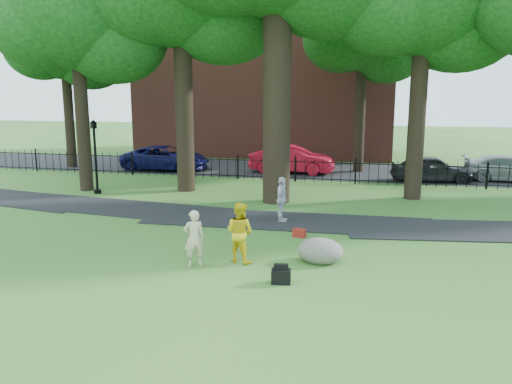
% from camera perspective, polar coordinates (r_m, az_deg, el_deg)
% --- Properties ---
extents(ground, '(120.00, 120.00, 0.00)m').
position_cam_1_polar(ground, '(13.97, -3.24, -7.06)').
color(ground, '#295A1F').
rests_on(ground, ground).
extents(footpath, '(36.07, 3.85, 0.03)m').
position_cam_1_polar(footpath, '(17.40, 3.59, -3.39)').
color(footpath, black).
rests_on(footpath, ground).
extents(street, '(80.00, 7.00, 0.02)m').
position_cam_1_polar(street, '(29.29, 5.69, 2.53)').
color(street, black).
rests_on(street, ground).
extents(iron_fence, '(44.00, 0.04, 1.20)m').
position_cam_1_polar(iron_fence, '(25.29, 4.49, 2.56)').
color(iron_fence, black).
rests_on(iron_fence, ground).
extents(brick_building, '(18.00, 8.00, 12.00)m').
position_cam_1_polar(brick_building, '(37.57, 1.33, 13.64)').
color(brick_building, brown).
rests_on(brick_building, ground).
extents(woman, '(0.64, 0.58, 1.47)m').
position_cam_1_polar(woman, '(12.91, -7.10, -5.25)').
color(woman, beige).
rests_on(woman, ground).
extents(man, '(0.93, 0.82, 1.61)m').
position_cam_1_polar(man, '(13.09, -1.87, -4.62)').
color(man, yellow).
rests_on(man, ground).
extents(pedestrian, '(0.40, 0.93, 1.58)m').
position_cam_1_polar(pedestrian, '(17.18, 2.95, -0.86)').
color(pedestrian, silver).
rests_on(pedestrian, ground).
extents(boulder, '(1.40, 1.20, 0.71)m').
position_cam_1_polar(boulder, '(13.30, 7.38, -6.48)').
color(boulder, slate).
rests_on(boulder, ground).
extents(lamppost, '(0.32, 0.32, 3.27)m').
position_cam_1_polar(lamppost, '(23.11, -17.86, 3.75)').
color(lamppost, black).
rests_on(lamppost, ground).
extents(backpack, '(0.49, 0.34, 0.34)m').
position_cam_1_polar(backpack, '(11.84, 2.88, -9.60)').
color(backpack, black).
rests_on(backpack, ground).
extents(red_bag, '(0.42, 0.32, 0.26)m').
position_cam_1_polar(red_bag, '(15.55, 4.97, -4.68)').
color(red_bag, maroon).
rests_on(red_bag, ground).
extents(red_sedan, '(4.73, 1.86, 1.53)m').
position_cam_1_polar(red_sedan, '(27.93, 4.13, 3.72)').
color(red_sedan, red).
rests_on(red_sedan, ground).
extents(navy_van, '(5.17, 2.61, 1.40)m').
position_cam_1_polar(navy_van, '(29.48, -10.30, 3.83)').
color(navy_van, '#0E0F46').
rests_on(navy_van, ground).
extents(grey_car, '(4.13, 2.15, 1.34)m').
position_cam_1_polar(grey_car, '(26.63, 19.42, 2.55)').
color(grey_car, black).
rests_on(grey_car, ground).
extents(silver_car, '(4.58, 2.15, 1.29)m').
position_cam_1_polar(silver_car, '(28.28, 26.98, 2.38)').
color(silver_car, '#93979B').
rests_on(silver_car, ground).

